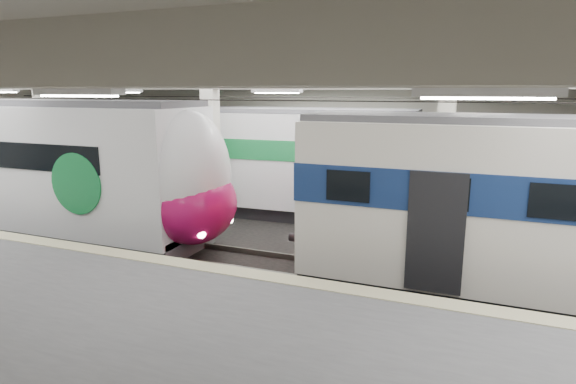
% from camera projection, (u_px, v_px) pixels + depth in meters
% --- Properties ---
extents(station_hall, '(36.00, 24.00, 5.75)m').
position_uv_depth(station_hall, '(218.00, 162.00, 11.85)').
color(station_hall, black).
rests_on(station_hall, ground).
extents(modern_emu, '(14.61, 3.01, 4.67)m').
position_uv_depth(modern_emu, '(56.00, 171.00, 16.28)').
color(modern_emu, white).
rests_on(modern_emu, ground).
extents(far_train, '(13.43, 3.24, 4.28)m').
position_uv_depth(far_train, '(249.00, 159.00, 19.63)').
color(far_train, white).
rests_on(far_train, ground).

